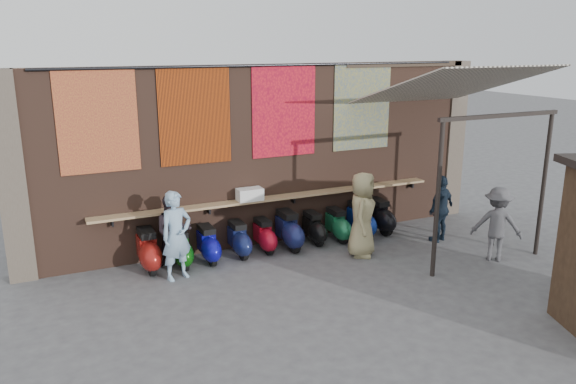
# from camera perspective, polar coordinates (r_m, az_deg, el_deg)

# --- Properties ---
(ground) EXTENTS (70.00, 70.00, 0.00)m
(ground) POSITION_cam_1_polar(r_m,az_deg,el_deg) (10.89, 3.67, -9.19)
(ground) COLOR #474749
(ground) RESTS_ON ground
(brick_wall) EXTENTS (10.00, 0.40, 4.00)m
(brick_wall) POSITION_cam_1_polar(r_m,az_deg,el_deg) (12.61, -2.05, 3.75)
(brick_wall) COLOR brown
(brick_wall) RESTS_ON ground
(pier_left) EXTENTS (0.50, 0.50, 4.00)m
(pier_left) POSITION_cam_1_polar(r_m,az_deg,el_deg) (11.67, -26.29, 1.27)
(pier_left) COLOR #4C4238
(pier_left) RESTS_ON ground
(pier_right) EXTENTS (0.50, 0.50, 4.00)m
(pier_right) POSITION_cam_1_polar(r_m,az_deg,el_deg) (15.36, 16.18, 5.19)
(pier_right) COLOR #4C4238
(pier_right) RESTS_ON ground
(eating_counter) EXTENTS (8.00, 0.32, 0.05)m
(eating_counter) POSITION_cam_1_polar(r_m,az_deg,el_deg) (12.49, -1.35, -0.60)
(eating_counter) COLOR #9E7A51
(eating_counter) RESTS_ON brick_wall
(shelf_box) EXTENTS (0.55, 0.31, 0.27)m
(shelf_box) POSITION_cam_1_polar(r_m,az_deg,el_deg) (12.20, -3.91, -0.24)
(shelf_box) COLOR white
(shelf_box) RESTS_ON eating_counter
(tapestry_redgold) EXTENTS (1.50, 0.02, 2.00)m
(tapestry_redgold) POSITION_cam_1_polar(r_m,az_deg,el_deg) (11.34, -18.77, 6.82)
(tapestry_redgold) COLOR maroon
(tapestry_redgold) RESTS_ON brick_wall
(tapestry_sun) EXTENTS (1.50, 0.02, 2.00)m
(tapestry_sun) POSITION_cam_1_polar(r_m,az_deg,el_deg) (11.69, -9.43, 7.64)
(tapestry_sun) COLOR #CF450C
(tapestry_sun) RESTS_ON brick_wall
(tapestry_orange) EXTENTS (1.50, 0.02, 2.00)m
(tapestry_orange) POSITION_cam_1_polar(r_m,az_deg,el_deg) (12.37, -0.40, 8.23)
(tapestry_orange) COLOR red
(tapestry_orange) RESTS_ON brick_wall
(tapestry_multi) EXTENTS (1.50, 0.02, 2.00)m
(tapestry_multi) POSITION_cam_1_polar(r_m,az_deg,el_deg) (13.32, 7.53, 8.59)
(tapestry_multi) COLOR navy
(tapestry_multi) RESTS_ON brick_wall
(hang_rail) EXTENTS (9.50, 0.06, 0.06)m
(hang_rail) POSITION_cam_1_polar(r_m,az_deg,el_deg) (12.17, -1.71, 12.74)
(hang_rail) COLOR black
(hang_rail) RESTS_ON brick_wall
(scooter_stool_0) EXTENTS (0.40, 0.89, 0.84)m
(scooter_stool_0) POSITION_cam_1_polar(r_m,az_deg,el_deg) (11.61, -14.03, -5.81)
(scooter_stool_0) COLOR maroon
(scooter_stool_0) RESTS_ON ground
(scooter_stool_1) EXTENTS (0.36, 0.80, 0.76)m
(scooter_stool_1) POSITION_cam_1_polar(r_m,az_deg,el_deg) (11.69, -10.85, -5.69)
(scooter_stool_1) COLOR #0C500B
(scooter_stool_1) RESTS_ON ground
(scooter_stool_2) EXTENTS (0.36, 0.80, 0.76)m
(scooter_stool_2) POSITION_cam_1_polar(r_m,az_deg,el_deg) (11.83, -8.13, -5.32)
(scooter_stool_2) COLOR #0D0D90
(scooter_stool_2) RESTS_ON ground
(scooter_stool_3) EXTENTS (0.35, 0.79, 0.75)m
(scooter_stool_3) POSITION_cam_1_polar(r_m,az_deg,el_deg) (12.06, -5.02, -4.85)
(scooter_stool_3) COLOR #121B46
(scooter_stool_3) RESTS_ON ground
(scooter_stool_4) EXTENTS (0.34, 0.75, 0.72)m
(scooter_stool_4) POSITION_cam_1_polar(r_m,az_deg,el_deg) (12.31, -2.43, -4.46)
(scooter_stool_4) COLOR #B60E23
(scooter_stool_4) RESTS_ON ground
(scooter_stool_5) EXTENTS (0.40, 0.89, 0.85)m
(scooter_stool_5) POSITION_cam_1_polar(r_m,az_deg,el_deg) (12.44, 0.06, -3.93)
(scooter_stool_5) COLOR #161D4F
(scooter_stool_5) RESTS_ON ground
(scooter_stool_6) EXTENTS (0.34, 0.75, 0.72)m
(scooter_stool_6) POSITION_cam_1_polar(r_m,az_deg,el_deg) (12.80, 2.62, -3.70)
(scooter_stool_6) COLOR black
(scooter_stool_6) RESTS_ON ground
(scooter_stool_7) EXTENTS (0.35, 0.78, 0.74)m
(scooter_stool_7) POSITION_cam_1_polar(r_m,az_deg,el_deg) (13.01, 5.04, -3.38)
(scooter_stool_7) COLOR #19643D
(scooter_stool_7) RESTS_ON ground
(scooter_stool_8) EXTENTS (0.39, 0.86, 0.82)m
(scooter_stool_8) POSITION_cam_1_polar(r_m,az_deg,el_deg) (13.29, 7.35, -2.87)
(scooter_stool_8) COLOR navy
(scooter_stool_8) RESTS_ON ground
(scooter_stool_9) EXTENTS (0.38, 0.86, 0.81)m
(scooter_stool_9) POSITION_cam_1_polar(r_m,az_deg,el_deg) (13.66, 9.29, -2.46)
(scooter_stool_9) COLOR black
(scooter_stool_9) RESTS_ON ground
(diner_left) EXTENTS (0.73, 0.59, 1.75)m
(diner_left) POSITION_cam_1_polar(r_m,az_deg,el_deg) (10.97, -11.27, -4.36)
(diner_left) COLOR #8AADC9
(diner_left) RESTS_ON ground
(diner_right) EXTENTS (0.81, 0.68, 1.51)m
(diner_right) POSITION_cam_1_polar(r_m,az_deg,el_deg) (11.57, -11.59, -3.96)
(diner_right) COLOR #281F26
(diner_right) RESTS_ON ground
(shopper_navy) EXTENTS (0.98, 0.67, 1.55)m
(shopper_navy) POSITION_cam_1_polar(r_m,az_deg,el_deg) (13.29, 15.28, -1.63)
(shopper_navy) COLOR #162231
(shopper_navy) RESTS_ON ground
(shopper_grey) EXTENTS (1.15, 1.13, 1.58)m
(shopper_grey) POSITION_cam_1_polar(r_m,az_deg,el_deg) (12.48, 20.47, -3.07)
(shopper_grey) COLOR #4D4C51
(shopper_grey) RESTS_ON ground
(shopper_tan) EXTENTS (1.01, 1.06, 1.83)m
(shopper_tan) POSITION_cam_1_polar(r_m,az_deg,el_deg) (12.02, 7.54, -2.29)
(shopper_tan) COLOR tan
(shopper_tan) RESTS_ON ground
(awning_canvas) EXTENTS (3.20, 3.28, 0.97)m
(awning_canvas) POSITION_cam_1_polar(r_m,az_deg,el_deg) (12.72, 16.15, 10.33)
(awning_canvas) COLOR beige
(awning_canvas) RESTS_ON brick_wall
(awning_ledger) EXTENTS (3.30, 0.08, 0.12)m
(awning_ledger) POSITION_cam_1_polar(r_m,az_deg,el_deg) (13.94, 11.92, 12.60)
(awning_ledger) COLOR #33261C
(awning_ledger) RESTS_ON brick_wall
(awning_header) EXTENTS (3.00, 0.08, 0.08)m
(awning_header) POSITION_cam_1_polar(r_m,az_deg,el_deg) (11.68, 20.80, 7.26)
(awning_header) COLOR black
(awning_header) RESTS_ON awning_post_left
(awning_post_left) EXTENTS (0.09, 0.09, 3.10)m
(awning_post_left) POSITION_cam_1_polar(r_m,az_deg,el_deg) (11.03, 14.95, -0.80)
(awning_post_left) COLOR black
(awning_post_left) RESTS_ON ground
(awning_post_right) EXTENTS (0.09, 0.09, 3.10)m
(awning_post_right) POSITION_cam_1_polar(r_m,az_deg,el_deg) (12.97, 24.53, 0.67)
(awning_post_right) COLOR black
(awning_post_right) RESTS_ON ground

